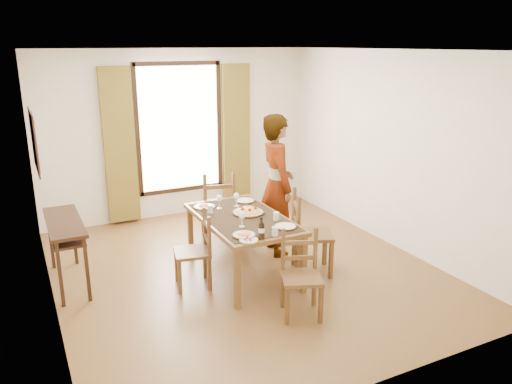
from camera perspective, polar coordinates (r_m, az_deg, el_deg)
name	(u,v)px	position (r m, az deg, el deg)	size (l,w,h in m)	color
ground	(244,270)	(6.44, -1.33, -8.86)	(5.00, 5.00, 0.00)	#492517
room_shell	(239,149)	(6.05, -1.99, 4.91)	(4.60, 5.10, 2.74)	white
console_table	(65,230)	(6.24, -21.01, -4.05)	(0.38, 1.20, 0.80)	black
dining_table	(243,222)	(6.08, -1.55, -3.41)	(0.95, 1.64, 0.76)	brown
chair_west	(195,253)	(5.91, -6.99, -6.89)	(0.48, 0.48, 0.91)	brown
chair_north	(218,209)	(7.19, -4.34, -1.90)	(0.57, 0.57, 1.05)	brown
chair_south	(301,277)	(5.31, 5.18, -9.66)	(0.52, 0.52, 0.91)	brown
chair_east	(310,235)	(6.22, 6.13, -4.96)	(0.61, 0.61, 1.05)	brown
man	(277,185)	(6.67, 2.39, 0.80)	(0.56, 0.76, 1.91)	gray
plate_sw	(244,234)	(5.45, -1.39, -4.78)	(0.27, 0.27, 0.05)	silver
plate_se	(285,225)	(5.70, 3.38, -3.80)	(0.27, 0.27, 0.05)	silver
plate_nw	(204,205)	(6.41, -5.92, -1.54)	(0.27, 0.27, 0.05)	silver
plate_ne	(245,200)	(6.61, -1.29, -0.87)	(0.27, 0.27, 0.05)	silver
pasta_platter	(248,210)	(6.14, -0.91, -2.03)	(0.40, 0.40, 0.10)	orange
caprese_plate	(249,239)	(5.32, -0.84, -5.40)	(0.20, 0.20, 0.04)	silver
wine_glass_a	(242,219)	(5.69, -1.64, -3.13)	(0.08, 0.08, 0.18)	white
wine_glass_b	(236,200)	(6.40, -2.24, -0.87)	(0.08, 0.08, 0.18)	white
wine_glass_c	(219,202)	(6.32, -4.23, -1.11)	(0.08, 0.08, 0.18)	white
tumbler_a	(276,216)	(5.91, 2.33, -2.80)	(0.07, 0.07, 0.10)	silver
tumbler_b	(210,209)	(6.20, -5.24, -1.93)	(0.07, 0.07, 0.10)	silver
tumbler_c	(275,231)	(5.45, 2.17, -4.51)	(0.07, 0.07, 0.10)	silver
wine_bottle	(262,228)	(5.34, 0.64, -4.12)	(0.07, 0.07, 0.25)	black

